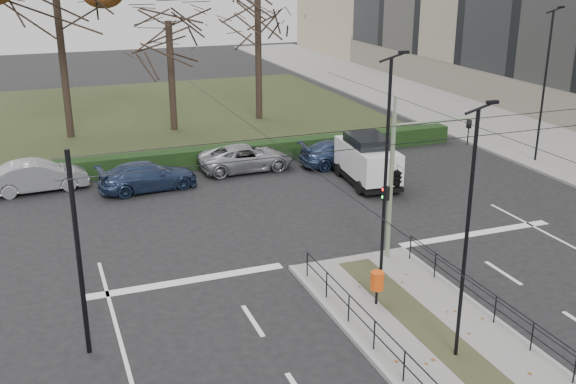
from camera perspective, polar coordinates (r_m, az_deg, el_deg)
name	(u,v)px	position (r m, az deg, el deg)	size (l,w,h in m)	color
ground	(418,324)	(21.44, 10.98, -10.90)	(140.00, 140.00, 0.00)	black
median_island	(467,365)	(19.67, 14.88, -14.00)	(4.40, 15.00, 0.14)	slate
sidewalk_east	(477,121)	(48.16, 15.72, 5.80)	(8.00, 90.00, 0.14)	slate
park	(101,119)	(48.91, -15.51, 5.99)	(38.00, 26.00, 0.10)	#273118
hedge	(130,165)	(35.88, -13.27, 2.27)	(38.00, 1.00, 1.00)	black
median_railing	(472,338)	(19.13, 15.29, -11.86)	(4.14, 13.24, 0.92)	black
catenary	(398,203)	(21.26, 9.29, -0.89)	(20.00, 34.00, 6.00)	black
traffic_light	(399,175)	(24.47, 9.38, 1.45)	(3.67, 2.09, 5.39)	slate
litter_bin	(377,281)	(21.72, 7.55, -7.50)	(0.43, 0.43, 1.11)	black
streetlamp_median_near	(467,234)	(18.27, 14.94, -3.49)	(0.60, 0.12, 7.17)	black
streetlamp_median_far	(386,169)	(22.30, 8.33, 1.93)	(0.65, 0.13, 7.76)	black
streetlamp_sidewalk	(545,85)	(38.58, 20.91, 8.49)	(0.68, 0.14, 8.16)	black
parked_car_second	(38,176)	(34.42, -20.41, 1.28)	(1.60, 4.58, 1.51)	#929499
parked_car_third	(148,176)	(33.15, -11.78, 1.32)	(1.92, 4.73, 1.37)	#212F4D
parked_car_fourth	(246,158)	(35.55, -3.57, 2.91)	(2.29, 4.97, 1.38)	#929499
white_van	(367,159)	(33.45, 6.74, 2.81)	(2.44, 4.74, 2.44)	silver
bare_tree_center	(258,4)	(46.05, -2.59, 15.62)	(6.04, 6.04, 11.03)	black
bare_tree_near	(169,29)	(43.52, -10.06, 13.42)	(6.14, 6.14, 9.14)	black
parked_car_fifth	(344,153)	(36.43, 4.76, 3.30)	(1.96, 4.81, 1.40)	#212F4D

